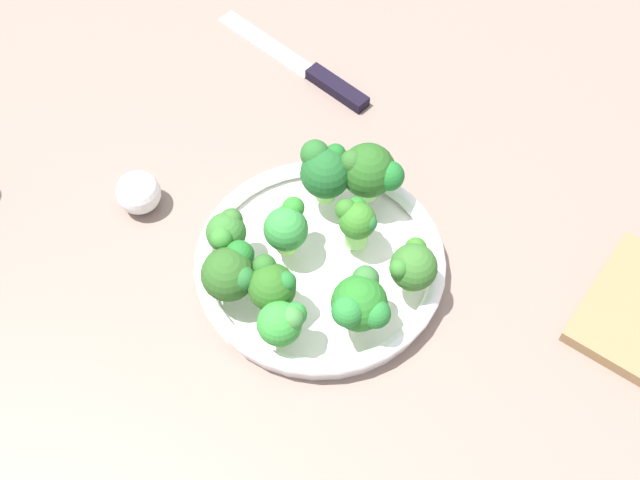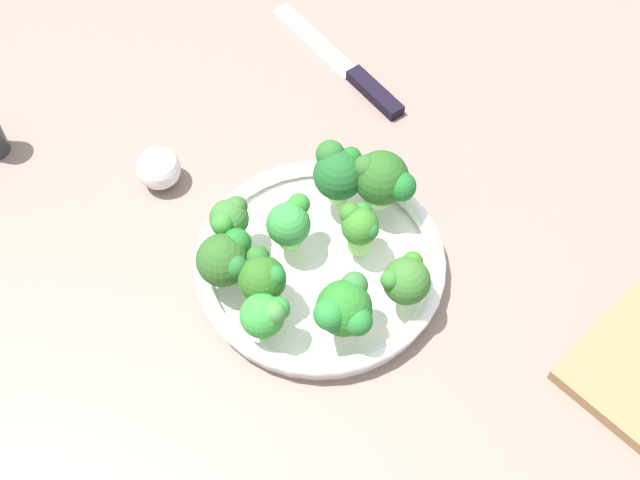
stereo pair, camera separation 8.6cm
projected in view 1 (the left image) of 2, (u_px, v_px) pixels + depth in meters
ground_plane at (305, 269)px, 93.41cm from camera, size 130.00×130.00×2.50cm
bowl at (320, 263)px, 90.34cm from camera, size 27.91×27.91×3.32cm
broccoli_floret_0 at (361, 303)px, 80.86cm from camera, size 6.60×6.60×6.87cm
broccoli_floret_1 at (357, 220)px, 87.16cm from camera, size 4.62×4.13×5.96cm
broccoli_floret_2 at (413, 266)px, 83.95cm from camera, size 5.34×5.47×6.13cm
broccoli_floret_3 at (286, 227)px, 86.96cm from camera, size 4.96×4.91×5.86cm
broccoli_floret_4 at (231, 273)px, 83.43cm from camera, size 5.84×6.33×6.40cm
broccoli_floret_5 at (272, 286)px, 82.49cm from camera, size 5.64×5.03×6.19cm
broccoli_floret_6 at (325, 170)px, 90.05cm from camera, size 6.34×5.78×7.51cm
broccoli_floret_7 at (283, 323)px, 80.47cm from camera, size 4.59×5.17×5.69cm
broccoli_floret_8 at (370, 171)px, 90.15cm from camera, size 6.87×6.25×7.38cm
broccoli_floret_9 at (227, 232)px, 86.00cm from camera, size 4.47×4.55×6.18cm
knife at (311, 71)px, 108.83cm from camera, size 26.23×9.63×1.50cm
garlic_bulb at (138, 192)px, 94.74cm from camera, size 5.25×5.25×5.25cm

